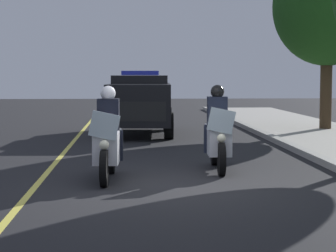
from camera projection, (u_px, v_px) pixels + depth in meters
name	position (u px, v px, depth m)	size (l,w,h in m)	color
ground_plane	(174.00, 186.00, 10.96)	(80.00, 80.00, 0.00)	black
lane_stripe_center	(35.00, 187.00, 10.81)	(48.00, 0.12, 0.01)	#E0D14C
police_motorcycle_lead_left	(108.00, 142.00, 11.54)	(2.14, 0.59, 1.72)	black
police_motorcycle_lead_right	(218.00, 136.00, 12.70)	(2.14, 0.59, 1.72)	black
police_suv	(140.00, 101.00, 20.33)	(4.99, 2.26, 2.05)	black
tree_far_back	(328.00, 7.00, 21.12)	(3.67, 3.67, 6.09)	#42301E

